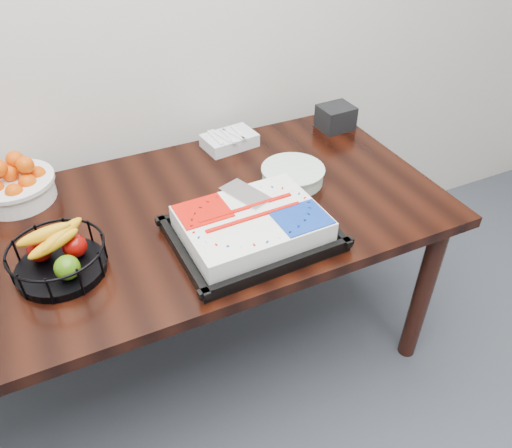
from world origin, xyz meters
name	(u,v)px	position (x,y,z in m)	size (l,w,h in m)	color
table	(182,234)	(0.00, 2.00, 0.66)	(1.80, 0.90, 0.75)	black
cake_tray	(252,227)	(0.16, 1.78, 0.80)	(0.49, 0.39, 0.10)	black
tangerine_bowl	(13,182)	(-0.48, 2.32, 0.82)	(0.27, 0.27, 0.17)	white
fruit_basket	(58,256)	(-0.40, 1.88, 0.81)	(0.27, 0.27, 0.14)	black
plate_stack	(293,175)	(0.43, 2.01, 0.78)	(0.23, 0.23, 0.06)	white
fork_bag	(229,140)	(0.33, 2.35, 0.78)	(0.22, 0.16, 0.06)	silver
napkin_box	(336,117)	(0.80, 2.30, 0.80)	(0.14, 0.12, 0.10)	black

